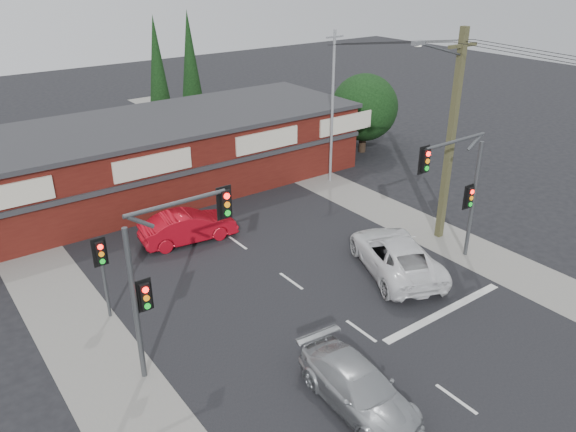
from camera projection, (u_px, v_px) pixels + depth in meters
ground at (352, 325)px, 21.26m from camera, size 120.00×120.00×0.00m
road_strip at (276, 271)px, 24.92m from camera, size 14.00×70.00×0.01m
verge_left at (85, 341)px, 20.36m from camera, size 3.00×70.00×0.02m
verge_right at (409, 222)px, 29.47m from camera, size 3.00×70.00×0.02m
stop_line at (444, 312)px, 22.04m from camera, size 6.50×0.35×0.01m
white_suv at (395, 255)px, 24.58m from camera, size 4.76×6.44×1.63m
silver_suv at (358, 388)px, 17.20m from camera, size 2.31×4.87×1.37m
red_sedan at (188, 226)px, 27.25m from camera, size 4.81×2.17×1.53m
lane_dashes at (263, 261)px, 25.71m from camera, size 0.12×49.78×0.01m
shop_building at (142, 158)px, 32.25m from camera, size 27.30×8.40×4.22m
tree_cluster at (362, 110)px, 39.20m from camera, size 5.90×5.10×5.50m
conifer_near at (158, 72)px, 38.37m from camera, size 1.80×1.80×9.25m
conifer_far at (190, 62)px, 41.71m from camera, size 1.80×1.80×9.25m
traffic_mast_left at (163, 264)px, 17.62m from camera, size 3.77×0.27×5.97m
traffic_mast_right at (460, 181)px, 24.01m from camera, size 3.96×0.27×5.97m
pedestal_signal at (102, 262)px, 20.78m from camera, size 0.55×0.27×3.38m
utility_pole at (450, 132)px, 25.65m from camera, size 4.38×0.59×10.00m
steel_pole at (332, 106)px, 32.87m from camera, size 1.20×0.16×9.00m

